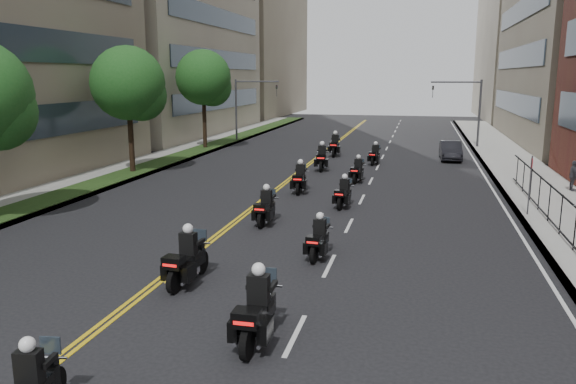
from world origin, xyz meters
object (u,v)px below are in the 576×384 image
object	(u,v)px
motorcycle_2	(187,261)
parked_sedan	(451,151)
motorcycle_8	(322,159)
pedestrian_c	(573,176)
motorcycle_1	(257,312)
motorcycle_3	(319,240)
motorcycle_6	(300,180)
motorcycle_9	(375,155)
motorcycle_7	(358,171)
motorcycle_5	(344,194)
motorcycle_4	(266,209)
motorcycle_10	(335,146)

from	to	relation	value
motorcycle_2	parked_sedan	world-z (taller)	motorcycle_2
motorcycle_8	pedestrian_c	world-z (taller)	motorcycle_8
pedestrian_c	motorcycle_1	bearing A→B (deg)	145.27
motorcycle_3	motorcycle_6	xyz separation A→B (m)	(-2.81, 10.21, 0.08)
motorcycle_8	pedestrian_c	xyz separation A→B (m)	(13.68, -4.25, 0.20)
motorcycle_9	pedestrian_c	xyz separation A→B (m)	(10.59, -7.39, 0.31)
motorcycle_6	parked_sedan	xyz separation A→B (m)	(8.08, 13.69, -0.01)
motorcycle_6	motorcycle_9	xyz separation A→B (m)	(3.00, 10.27, -0.06)
motorcycle_7	motorcycle_9	world-z (taller)	motorcycle_9
motorcycle_2	motorcycle_5	size ratio (longest dim) A/B	1.15
motorcycle_3	motorcycle_4	bearing A→B (deg)	131.20
motorcycle_4	motorcycle_10	world-z (taller)	motorcycle_10
motorcycle_8	motorcycle_10	distance (m)	6.58
motorcycle_10	parked_sedan	bearing A→B (deg)	-1.93
motorcycle_1	motorcycle_4	bearing A→B (deg)	104.03
motorcycle_9	motorcycle_7	bearing A→B (deg)	-85.79
motorcycle_1	motorcycle_5	bearing A→B (deg)	89.19
motorcycle_10	parked_sedan	world-z (taller)	motorcycle_10
motorcycle_5	pedestrian_c	xyz separation A→B (m)	(10.95, 5.67, 0.32)
motorcycle_4	motorcycle_10	xyz separation A→B (m)	(-0.21, 20.18, 0.10)
motorcycle_6	motorcycle_7	world-z (taller)	motorcycle_6
motorcycle_4	motorcycle_8	xyz separation A→B (m)	(-0.06, 13.60, 0.08)
motorcycle_5	motorcycle_9	size ratio (longest dim) A/B	0.99
motorcycle_7	parked_sedan	size ratio (longest dim) A/B	0.52
motorcycle_3	motorcycle_5	xyz separation A→B (m)	(-0.17, 7.42, 0.01)
motorcycle_6	motorcycle_1	bearing A→B (deg)	-85.10
motorcycle_2	motorcycle_6	size ratio (longest dim) A/B	1.03
motorcycle_5	motorcycle_8	bearing A→B (deg)	112.36
motorcycle_10	pedestrian_c	size ratio (longest dim) A/B	1.64
motorcycle_1	parked_sedan	size ratio (longest dim) A/B	0.62
motorcycle_10	motorcycle_6	bearing A→B (deg)	-90.75
motorcycle_7	motorcycle_8	world-z (taller)	motorcycle_8
motorcycle_1	motorcycle_8	size ratio (longest dim) A/B	0.99
motorcycle_6	pedestrian_c	size ratio (longest dim) A/B	1.49
motorcycle_4	motorcycle_5	size ratio (longest dim) A/B	1.06
parked_sedan	motorcycle_8	bearing A→B (deg)	-142.91
motorcycle_2	motorcycle_7	distance (m)	17.30
motorcycle_1	parked_sedan	xyz separation A→B (m)	(5.56, 30.17, -0.06)
motorcycle_8	motorcycle_9	distance (m)	4.41
motorcycle_9	motorcycle_3	bearing A→B (deg)	-82.65
motorcycle_1	motorcycle_7	xyz separation A→B (m)	(0.04, 20.07, -0.11)
motorcycle_1	motorcycle_5	xyz separation A→B (m)	(0.11, 13.69, -0.12)
motorcycle_7	parked_sedan	world-z (taller)	motorcycle_7
motorcycle_7	pedestrian_c	bearing A→B (deg)	3.09
motorcycle_5	motorcycle_8	xyz separation A→B (m)	(-2.74, 9.92, 0.12)
motorcycle_1	motorcycle_3	distance (m)	6.28
motorcycle_2	motorcycle_10	xyz separation A→B (m)	(0.22, 27.15, 0.05)
motorcycle_6	motorcycle_9	distance (m)	10.70
parked_sedan	motorcycle_3	bearing A→B (deg)	-104.07
motorcycle_8	motorcycle_9	size ratio (longest dim) A/B	1.19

